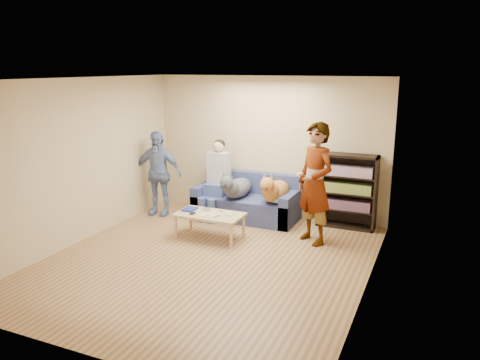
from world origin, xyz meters
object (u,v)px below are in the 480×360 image
at_px(person_standing_left, 158,173).
at_px(person_seated, 217,176).
at_px(person_standing_right, 315,184).
at_px(dog_gray, 236,187).
at_px(bookshelf, 347,189).
at_px(notebook_blue, 190,209).
at_px(camera_silver, 206,209).
at_px(dog_tan, 274,190).
at_px(coffee_table, 210,216).
at_px(sofa, 247,203).

distance_m(person_standing_left, person_seated, 1.12).
distance_m(person_standing_right, dog_gray, 1.70).
bearing_deg(bookshelf, notebook_blue, -148.91).
bearing_deg(person_standing_right, bookshelf, 106.30).
bearing_deg(person_standing_left, person_standing_right, -14.64).
height_order(camera_silver, dog_tan, dog_tan).
height_order(notebook_blue, dog_tan, dog_tan).
xyz_separation_m(notebook_blue, dog_tan, (1.14, 1.00, 0.20)).
xyz_separation_m(person_seated, dog_tan, (1.16, -0.05, -0.14)).
bearing_deg(coffee_table, bookshelf, 36.96).
bearing_deg(dog_tan, dog_gray, -176.45).
bearing_deg(camera_silver, person_seated, 106.70).
xyz_separation_m(person_standing_left, dog_gray, (1.51, 0.24, -0.18)).
height_order(person_seated, coffee_table, person_seated).
height_order(camera_silver, dog_gray, dog_gray).
distance_m(camera_silver, dog_gray, 0.92).
distance_m(notebook_blue, person_seated, 1.11).
bearing_deg(sofa, dog_tan, -16.50).
xyz_separation_m(notebook_blue, person_seated, (-0.02, 1.05, 0.34)).
relative_size(camera_silver, person_seated, 0.07).
distance_m(person_standing_right, sofa, 1.78).
height_order(person_standing_right, dog_gray, person_standing_right).
bearing_deg(notebook_blue, camera_silver, 14.04).
bearing_deg(bookshelf, coffee_table, -143.04).
bearing_deg(sofa, person_standing_left, -164.27).
bearing_deg(person_standing_left, coffee_table, -37.06).
distance_m(sofa, bookshelf, 1.86).
bearing_deg(bookshelf, person_standing_right, -109.16).
distance_m(person_standing_left, dog_tan, 2.26).
distance_m(notebook_blue, camera_silver, 0.29).
xyz_separation_m(person_standing_right, person_standing_left, (-3.10, 0.27, -0.17)).
height_order(dog_gray, coffee_table, dog_gray).
relative_size(camera_silver, coffee_table, 0.10).
bearing_deg(sofa, notebook_blue, -114.83).
distance_m(person_seated, dog_tan, 1.17).
bearing_deg(bookshelf, person_standing_left, -168.57).
bearing_deg(notebook_blue, dog_gray, 66.18).
bearing_deg(dog_tan, bookshelf, 18.86).
xyz_separation_m(dog_gray, bookshelf, (1.92, 0.46, 0.05)).
relative_size(dog_gray, bookshelf, 0.95).
xyz_separation_m(camera_silver, dog_tan, (0.86, 0.93, 0.19)).
bearing_deg(sofa, person_standing_right, -26.47).
bearing_deg(person_standing_left, notebook_blue, -43.20).
height_order(sofa, coffee_table, sofa).
bearing_deg(dog_tan, coffee_table, -125.21).
height_order(sofa, dog_gray, dog_gray).
xyz_separation_m(sofa, coffee_table, (-0.15, -1.23, 0.09)).
bearing_deg(dog_tan, camera_silver, -132.77).
distance_m(person_standing_right, person_seated, 2.12).
relative_size(person_standing_left, dog_gray, 1.30).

